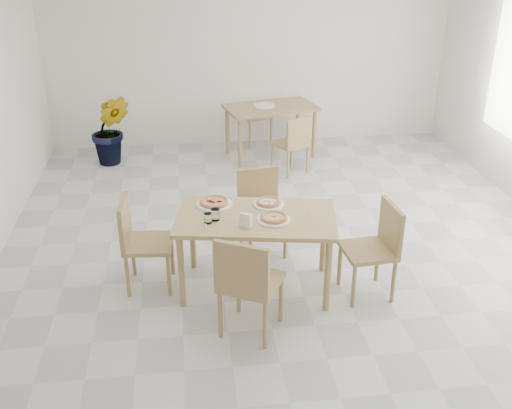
{
  "coord_description": "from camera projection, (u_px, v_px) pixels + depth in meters",
  "views": [
    {
      "loc": [
        -1.03,
        -5.41,
        3.14
      ],
      "look_at": [
        -0.43,
        -0.65,
        0.86
      ],
      "focal_mm": 42.0,
      "sensor_mm": 36.0,
      "label": 1
    }
  ],
  "objects": [
    {
      "name": "chair_east",
      "position": [
        377.0,
        243.0,
        5.38
      ],
      "size": [
        0.47,
        0.47,
        0.89
      ],
      "rotation": [
        0.0,
        0.0,
        -1.49
      ],
      "color": "#A28651",
      "rests_on": "ground"
    },
    {
      "name": "potted_plant",
      "position": [
        111.0,
        130.0,
        8.36
      ],
      "size": [
        0.55,
        0.44,
        1.0
      ],
      "primitive_type": "imported",
      "rotation": [
        0.0,
        0.0,
        -0.0
      ],
      "color": "#216E24",
      "rests_on": "ground"
    },
    {
      "name": "chair_south",
      "position": [
        247.0,
        280.0,
        4.79
      ],
      "size": [
        0.62,
        0.62,
        0.92
      ],
      "rotation": [
        0.0,
        0.0,
        2.65
      ],
      "color": "#A28651",
      "rests_on": "ground"
    },
    {
      "name": "main_table",
      "position": [
        256.0,
        225.0,
        5.39
      ],
      "size": [
        1.54,
        1.04,
        0.75
      ],
      "rotation": [
        0.0,
        0.0,
        -0.18
      ],
      "color": "tan",
      "rests_on": "ground"
    },
    {
      "name": "plate_pepperoni",
      "position": [
        214.0,
        204.0,
        5.56
      ],
      "size": [
        0.34,
        0.34,
        0.02
      ],
      "primitive_type": "cylinder",
      "color": "white",
      "rests_on": "main_table"
    },
    {
      "name": "plate_margherita",
      "position": [
        274.0,
        220.0,
        5.27
      ],
      "size": [
        0.3,
        0.3,
        0.02
      ],
      "primitive_type": "cylinder",
      "color": "white",
      "rests_on": "main_table"
    },
    {
      "name": "chair_back_s",
      "position": [
        294.0,
        141.0,
        8.02
      ],
      "size": [
        0.55,
        0.55,
        0.81
      ],
      "rotation": [
        0.0,
        0.0,
        3.65
      ],
      "color": "#A28651",
      "rests_on": "ground"
    },
    {
      "name": "plate_empty",
      "position": [
        264.0,
        106.0,
        8.53
      ],
      "size": [
        0.31,
        0.31,
        0.02
      ],
      "primitive_type": "cylinder",
      "color": "white",
      "rests_on": "second_table"
    },
    {
      "name": "tumbler_a",
      "position": [
        215.0,
        215.0,
        5.26
      ],
      "size": [
        0.08,
        0.08,
        0.11
      ],
      "primitive_type": "cylinder",
      "color": "white",
      "rests_on": "main_table"
    },
    {
      "name": "pizza_margherita",
      "position": [
        274.0,
        217.0,
        5.26
      ],
      "size": [
        0.26,
        0.26,
        0.03
      ],
      "rotation": [
        0.0,
        0.0,
        -0.07
      ],
      "color": "tan",
      "rests_on": "plate_margherita"
    },
    {
      "name": "chair_west",
      "position": [
        139.0,
        238.0,
        5.48
      ],
      "size": [
        0.47,
        0.47,
        0.88
      ],
      "rotation": [
        0.0,
        0.0,
        1.49
      ],
      "color": "#A28651",
      "rests_on": "ground"
    },
    {
      "name": "fork_a",
      "position": [
        206.0,
        229.0,
        5.13
      ],
      "size": [
        0.03,
        0.17,
        0.01
      ],
      "primitive_type": "cube",
      "rotation": [
        0.0,
        0.0,
        -0.1
      ],
      "color": "silver",
      "rests_on": "main_table"
    },
    {
      "name": "fork_b",
      "position": [
        306.0,
        217.0,
        5.32
      ],
      "size": [
        0.11,
        0.17,
        0.01
      ],
      "primitive_type": "cube",
      "rotation": [
        0.0,
        0.0,
        -0.57
      ],
      "color": "silver",
      "rests_on": "main_table"
    },
    {
      "name": "plate_mushroom",
      "position": [
        269.0,
        204.0,
        5.56
      ],
      "size": [
        0.29,
        0.29,
        0.02
      ],
      "primitive_type": "cylinder",
      "color": "white",
      "rests_on": "main_table"
    },
    {
      "name": "napkin_holder",
      "position": [
        246.0,
        221.0,
        5.14
      ],
      "size": [
        0.13,
        0.11,
        0.13
      ],
      "rotation": [
        0.0,
        0.0,
        -0.58
      ],
      "color": "silver",
      "rests_on": "main_table"
    },
    {
      "name": "chair_back_n",
      "position": [
        253.0,
        110.0,
        9.24
      ],
      "size": [
        0.54,
        0.54,
        0.86
      ],
      "rotation": [
        0.0,
        0.0,
        0.33
      ],
      "color": "#A28651",
      "rests_on": "ground"
    },
    {
      "name": "pizza_pepperoni",
      "position": [
        214.0,
        202.0,
        5.55
      ],
      "size": [
        0.28,
        0.28,
        0.03
      ],
      "rotation": [
        0.0,
        0.0,
        0.02
      ],
      "color": "tan",
      "rests_on": "plate_pepperoni"
    },
    {
      "name": "chair_north",
      "position": [
        261.0,
        205.0,
        6.13
      ],
      "size": [
        0.49,
        0.49,
        0.87
      ],
      "rotation": [
        0.0,
        0.0,
        0.15
      ],
      "color": "#A28651",
      "rests_on": "ground"
    },
    {
      "name": "second_table",
      "position": [
        271.0,
        113.0,
        8.58
      ],
      "size": [
        1.4,
        0.99,
        0.75
      ],
      "rotation": [
        0.0,
        0.0,
        0.22
      ],
      "color": "#A28651",
      "rests_on": "ground"
    },
    {
      "name": "tumbler_b",
      "position": [
        208.0,
        218.0,
        5.21
      ],
      "size": [
        0.07,
        0.07,
        0.09
      ],
      "primitive_type": "cylinder",
      "color": "white",
      "rests_on": "main_table"
    },
    {
      "name": "pizza_mushroom",
      "position": [
        269.0,
        202.0,
        5.55
      ],
      "size": [
        0.25,
        0.25,
        0.03
      ],
      "rotation": [
        0.0,
        0.0,
        -0.12
      ],
      "color": "tan",
      "rests_on": "plate_mushroom"
    }
  ]
}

